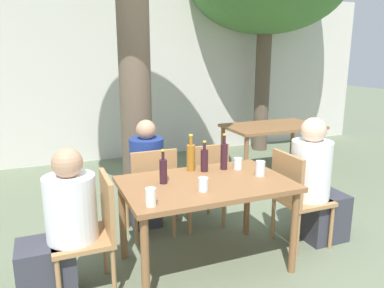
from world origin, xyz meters
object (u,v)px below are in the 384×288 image
(dining_table_back, at_px, (272,131))
(drinking_glass_3, at_px, (260,168))
(person_seated_0, at_px, (60,234))
(wine_bottle_3, at_px, (163,170))
(patio_chair_0, at_px, (93,228))
(drinking_glass_1, at_px, (151,197))
(drinking_glass_2, at_px, (238,164))
(amber_bottle_2, at_px, (190,157))
(person_seated_1, at_px, (316,187))
(patio_chair_3, at_px, (203,180))
(wine_bottle_1, at_px, (204,160))
(dining_table_front, at_px, (206,192))
(drinking_glass_0, at_px, (203,184))
(person_seated_2, at_px, (145,180))
(patio_chair_2, at_px, (152,187))
(patio_chair_1, at_px, (296,194))
(wine_bottle_0, at_px, (224,156))

(dining_table_back, distance_m, drinking_glass_3, 2.39)
(person_seated_0, distance_m, wine_bottle_3, 0.90)
(patio_chair_0, height_order, person_seated_0, person_seated_0)
(wine_bottle_3, bearing_deg, patio_chair_0, -171.03)
(drinking_glass_1, relative_size, drinking_glass_2, 1.24)
(amber_bottle_2, xyz_separation_m, wine_bottle_3, (-0.33, -0.23, -0.02))
(patio_chair_0, relative_size, person_seated_1, 0.74)
(patio_chair_3, height_order, wine_bottle_1, wine_bottle_1)
(drinking_glass_2, bearing_deg, person_seated_1, -15.30)
(drinking_glass_1, height_order, drinking_glass_2, drinking_glass_1)
(patio_chair_3, distance_m, person_seated_1, 1.10)
(dining_table_back, xyz_separation_m, patio_chair_3, (-1.64, -1.21, -0.15))
(patio_chair_0, relative_size, drinking_glass_2, 8.85)
(dining_table_front, distance_m, drinking_glass_0, 0.26)
(dining_table_back, xyz_separation_m, amber_bottle_2, (-1.92, -1.55, 0.22))
(patio_chair_3, xyz_separation_m, drinking_glass_2, (0.13, -0.47, 0.29))
(patio_chair_0, distance_m, wine_bottle_3, 0.69)
(dining_table_back, relative_size, person_seated_2, 1.19)
(person_seated_1, height_order, drinking_glass_3, person_seated_1)
(dining_table_back, xyz_separation_m, drinking_glass_2, (-1.51, -1.68, 0.14))
(amber_bottle_2, bearing_deg, patio_chair_2, 128.13)
(dining_table_front, relative_size, wine_bottle_1, 4.95)
(person_seated_0, bearing_deg, patio_chair_3, 115.05)
(dining_table_front, distance_m, patio_chair_0, 0.93)
(amber_bottle_2, distance_m, drinking_glass_1, 0.85)
(dining_table_front, distance_m, drinking_glass_3, 0.52)
(person_seated_2, bearing_deg, patio_chair_0, 54.65)
(drinking_glass_1, xyz_separation_m, drinking_glass_2, (0.97, 0.52, -0.01))
(drinking_glass_0, bearing_deg, person_seated_0, 169.83)
(drinking_glass_2, bearing_deg, patio_chair_1, -21.66)
(wine_bottle_1, distance_m, drinking_glass_0, 0.49)
(patio_chair_1, relative_size, person_seated_0, 0.79)
(person_seated_1, distance_m, drinking_glass_1, 1.75)
(dining_table_front, relative_size, drinking_glass_0, 12.84)
(person_seated_1, bearing_deg, patio_chair_1, 90.00)
(dining_table_front, distance_m, drinking_glass_2, 0.48)
(person_seated_2, relative_size, drinking_glass_1, 9.06)
(dining_table_back, distance_m, drinking_glass_1, 3.31)
(dining_table_front, relative_size, person_seated_0, 1.20)
(person_seated_1, relative_size, drinking_glass_2, 11.89)
(drinking_glass_1, distance_m, drinking_glass_3, 1.09)
(wine_bottle_0, height_order, amber_bottle_2, amber_bottle_2)
(person_seated_1, relative_size, wine_bottle_1, 4.42)
(person_seated_1, relative_size, wine_bottle_3, 4.35)
(patio_chair_3, xyz_separation_m, person_seated_1, (0.87, -0.67, 0.04))
(patio_chair_1, relative_size, patio_chair_2, 1.00)
(patio_chair_2, xyz_separation_m, drinking_glass_1, (-0.28, -0.98, 0.31))
(drinking_glass_2, bearing_deg, dining_table_front, -153.66)
(dining_table_back, relative_size, wine_bottle_0, 4.23)
(amber_bottle_2, bearing_deg, drinking_glass_0, -101.18)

